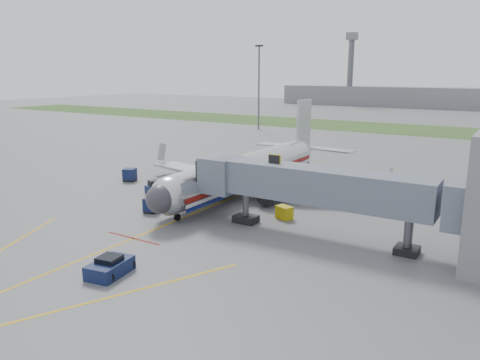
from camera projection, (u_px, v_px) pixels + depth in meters
The scene contains 16 objects.
ground at pixel (164, 226), 43.92m from camera, with size 400.00×400.00×0.00m, color #565659.
grass_strip at pixel (401, 129), 118.16m from camera, with size 300.00×25.00×0.01m, color #2D4C1E.
apron_markings at pixel (103, 251), 37.81m from camera, with size 21.52×50.00×0.01m.
airliner at pixel (248, 170), 55.90m from camera, with size 32.10×35.67×10.25m.
jet_bridge at pixel (314, 186), 40.37m from camera, with size 25.30×4.00×6.90m.
light_mast_left at pixel (259, 86), 114.76m from camera, with size 2.00×0.44×20.40m.
distant_terminal at pixel (425, 97), 188.43m from camera, with size 120.00×14.00×8.00m, color slate.
control_tower at pixel (351, 64), 196.83m from camera, with size 4.00×4.00×30.00m.
pushback_tug at pixel (110, 267), 33.23m from camera, with size 2.56×3.63×1.39m.
baggage_tug at pixel (155, 187), 55.78m from camera, with size 1.91×2.49×1.56m.
baggage_cart_a at pixel (221, 183), 56.87m from camera, with size 1.91×1.91×1.69m.
baggage_cart_b at pixel (151, 205), 47.99m from camera, with size 1.76×1.76×1.52m.
baggage_cart_c at pixel (130, 175), 61.73m from camera, with size 2.02×2.02×1.67m.
belt_loader at pixel (213, 190), 54.70m from camera, with size 2.66×5.10×2.41m.
ground_power_cart at pixel (284, 213), 45.93m from camera, with size 1.86×1.56×1.26m.
ramp_worker at pixel (200, 178), 59.71m from camera, with size 0.63×0.41×1.72m, color #C7E61B.
Camera 1 is at (28.31, -31.58, 14.14)m, focal length 35.00 mm.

